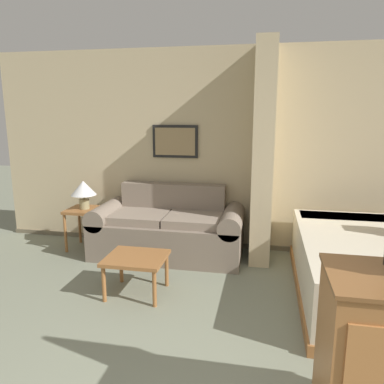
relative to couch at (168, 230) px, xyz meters
name	(u,v)px	position (x,y,z in m)	size (l,w,h in m)	color
wall_back	(245,151)	(0.91, 0.49, 0.96)	(6.83, 0.16, 2.60)	#CCB78E
wall_partition_pillar	(263,155)	(1.15, 0.11, 0.97)	(0.24, 0.63, 2.60)	#CCB78E
couch	(168,230)	(0.00, 0.00, 0.00)	(1.89, 0.84, 0.87)	gray
coffee_table	(136,261)	(-0.04, -1.09, 0.01)	(0.58, 0.52, 0.40)	#996033
side_table	(85,215)	(-1.14, 0.01, 0.12)	(0.44, 0.44, 0.55)	#996033
table_lamp	(83,189)	(-1.14, 0.01, 0.47)	(0.33, 0.33, 0.37)	tan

